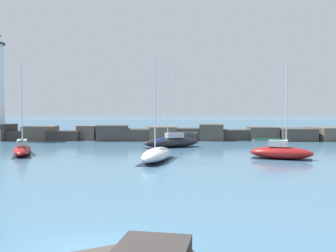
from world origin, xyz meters
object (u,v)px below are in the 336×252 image
Objects in this scene: sailboat_moored_2 at (282,152)px; sailboat_moored_3 at (158,154)px; sailboat_moored_4 at (173,142)px; sailboat_moored_0 at (23,149)px.

sailboat_moored_3 is at bearing -172.42° from sailboat_moored_2.
sailboat_moored_2 is 0.84× the size of sailboat_moored_4.
sailboat_moored_4 reaches higher than sailboat_moored_0.
sailboat_moored_0 reaches higher than sailboat_moored_3.
sailboat_moored_4 reaches higher than sailboat_moored_3.
sailboat_moored_2 is at bearing -7.36° from sailboat_moored_0.
sailboat_moored_2 is at bearing 7.58° from sailboat_moored_3.
sailboat_moored_3 is (14.52, -5.05, 0.03)m from sailboat_moored_0.
sailboat_moored_4 is at bearing 82.92° from sailboat_moored_3.
sailboat_moored_2 is (26.63, -3.44, 0.09)m from sailboat_moored_0.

